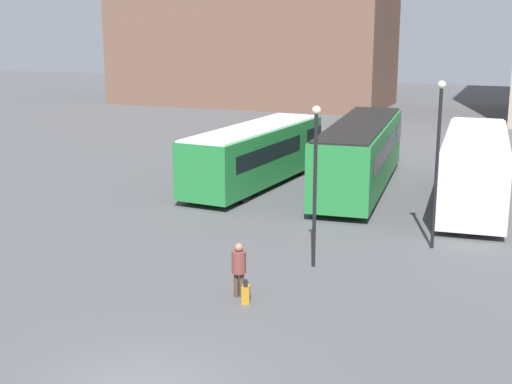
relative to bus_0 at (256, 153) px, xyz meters
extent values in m
cube|color=#237A38|center=(-0.01, -0.09, -0.04)|extent=(3.50, 10.74, 2.52)
cube|color=black|center=(0.39, 4.22, 0.28)|extent=(2.76, 2.17, 0.96)
cube|color=black|center=(-0.09, -1.03, 0.28)|extent=(3.19, 6.96, 0.76)
cube|color=white|center=(-0.01, -0.09, 1.27)|extent=(3.28, 10.51, 0.08)
cylinder|color=black|center=(0.29, 3.17, -1.08)|extent=(2.53, 1.21, 0.99)
cylinder|color=black|center=(-0.31, -3.35, -1.08)|extent=(2.53, 1.21, 0.99)
cube|color=#237A38|center=(4.88, 1.02, 0.13)|extent=(3.64, 12.56, 2.81)
cube|color=black|center=(4.43, 6.07, 0.48)|extent=(2.79, 2.49, 1.07)
cube|color=black|center=(4.97, -0.09, 0.48)|extent=(3.28, 8.12, 0.84)
cube|color=black|center=(4.88, 1.02, 1.57)|extent=(3.41, 12.29, 0.08)
cylinder|color=black|center=(4.54, 4.84, -1.04)|extent=(2.54, 1.26, 1.05)
cylinder|color=black|center=(5.21, -2.81, -1.04)|extent=(2.54, 1.26, 1.05)
cube|color=silver|center=(10.17, -0.10, 0.07)|extent=(3.36, 11.09, 2.77)
cube|color=black|center=(9.85, 4.37, 0.41)|extent=(2.76, 2.19, 1.05)
cube|color=black|center=(10.24, -1.08, 0.41)|extent=(3.11, 7.17, 0.83)
cube|color=white|center=(10.17, -0.10, 1.49)|extent=(3.14, 10.86, 0.08)
cylinder|color=black|center=(9.93, 3.28, -1.12)|extent=(2.54, 1.08, 0.91)
cylinder|color=black|center=(10.42, -3.48, -1.12)|extent=(2.54, 1.08, 0.91)
cylinder|color=#4C3828|center=(4.78, -13.65, -1.20)|extent=(0.18, 0.18, 0.74)
cylinder|color=#4C3828|center=(4.94, -13.61, -1.20)|extent=(0.18, 0.18, 0.74)
cylinder|color=brown|center=(4.86, -13.63, -0.51)|extent=(0.52, 0.52, 0.64)
sphere|color=#9E7051|center=(4.86, -13.63, -0.06)|extent=(0.24, 0.24, 0.24)
cube|color=#B27A1E|center=(5.23, -13.99, -1.31)|extent=(0.31, 0.38, 0.52)
cube|color=black|center=(5.26, -14.10, -0.93)|extent=(0.12, 0.06, 0.23)
cylinder|color=black|center=(9.43, -6.92, 1.25)|extent=(0.12, 0.12, 5.65)
sphere|color=beige|center=(9.43, -6.92, 4.16)|extent=(0.28, 0.28, 0.28)
cylinder|color=black|center=(6.10, -10.32, 0.95)|extent=(0.12, 0.12, 5.04)
sphere|color=beige|center=(6.10, -10.32, 3.55)|extent=(0.28, 0.28, 0.28)
camera|label=1|loc=(12.49, -31.52, 6.29)|focal=50.00mm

